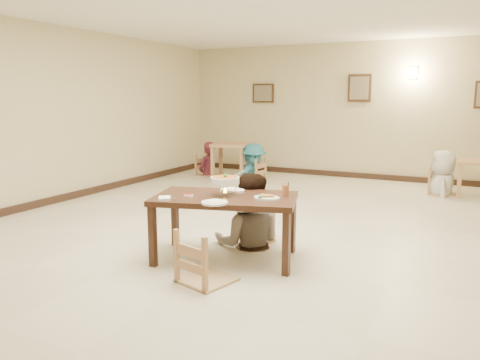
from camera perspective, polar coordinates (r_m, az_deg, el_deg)
The scene contains 27 objects.
floor at distance 6.30m, azimuth 3.09°, elevation -6.51°, with size 10.00×10.00×0.00m, color beige.
wall_back at distance 10.83m, azimuth 13.77°, elevation 8.17°, with size 10.00×10.00×0.00m, color beige.
wall_left at distance 8.46m, azimuth -22.77°, elevation 7.26°, with size 10.00×10.00×0.00m, color beige.
baseboard_back at distance 10.93m, azimuth 13.42°, elevation 0.61°, with size 8.00×0.06×0.12m, color black.
baseboard_left at distance 8.61m, azimuth -22.00°, elevation -2.34°, with size 0.06×10.00×0.12m, color black.
picture_a at distance 11.47m, azimuth 2.84°, elevation 10.52°, with size 0.55×0.04×0.45m.
picture_b at distance 10.76m, azimuth 14.35°, elevation 10.80°, with size 0.50×0.04×0.60m.
wall_sconce at distance 10.60m, azimuth 20.38°, elevation 12.14°, with size 0.16×0.05×0.22m, color #FFD88C.
main_table at distance 5.16m, azimuth -1.80°, elevation -2.82°, with size 1.72×1.25×0.72m.
chair_far at distance 5.82m, azimuth 1.46°, elevation -3.21°, with size 0.43×0.43×0.92m.
chair_near at distance 4.58m, azimuth -4.12°, elevation -6.36°, with size 0.47×0.47×1.01m.
main_diner at distance 5.64m, azimuth 1.07°, elevation 0.86°, with size 0.87×0.68×1.79m, color gray.
curry_warmer at distance 5.14m, azimuth -1.84°, elevation -0.05°, with size 0.36×0.32×0.29m.
rice_plate_far at distance 5.40m, azimuth -0.92°, elevation -1.23°, with size 0.29×0.29×0.07m.
rice_plate_near at distance 4.77m, azimuth -3.12°, elevation -2.74°, with size 0.27×0.27×0.06m.
fried_plate at distance 4.98m, azimuth 3.26°, elevation -2.11°, with size 0.28×0.28×0.06m.
chili_dish at distance 5.15m, azimuth -6.31°, elevation -1.89°, with size 0.10×0.10×0.02m.
napkin_cutlery at distance 5.01m, azimuth -9.14°, elevation -2.23°, with size 0.22×0.26×0.03m.
drink_glass at distance 5.16m, azimuth 5.58°, elevation -1.15°, with size 0.08×0.08×0.15m.
bg_table_left at distance 10.56m, azimuth -1.12°, elevation 3.75°, with size 0.93×0.93×0.78m.
bg_table_right at distance 9.50m, azimuth 26.97°, elevation 1.34°, with size 0.68×0.68×0.67m.
bg_chair_ll at distance 10.85m, azimuth -3.93°, elevation 3.04°, with size 0.45×0.45×0.97m.
bg_chair_lr at distance 10.26m, azimuth 1.64°, elevation 2.55°, with size 0.44×0.44×0.93m.
bg_chair_rl at distance 9.51m, azimuth 23.53°, elevation 1.31°, with size 0.46×0.46×0.99m.
bg_diner_a at distance 10.82m, azimuth -3.95°, elevation 4.67°, with size 0.58×0.38×1.58m, color #521A28.
bg_diner_b at distance 10.22m, azimuth 1.65°, elevation 4.49°, with size 1.05×0.60×1.62m, color teal.
bg_diner_c at distance 9.47m, azimuth 23.67°, elevation 3.34°, with size 0.81×0.53×1.66m, color silver.
Camera 1 is at (2.37, -5.56, 1.79)m, focal length 35.00 mm.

